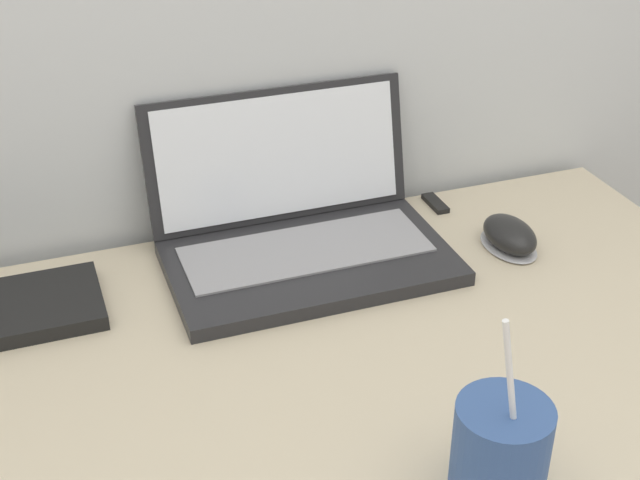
{
  "coord_description": "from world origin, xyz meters",
  "views": [
    {
      "loc": [
        -0.34,
        -0.46,
        1.37
      ],
      "look_at": [
        -0.0,
        0.47,
        0.8
      ],
      "focal_mm": 50.0,
      "sensor_mm": 36.0,
      "label": 1
    }
  ],
  "objects_px": {
    "laptop": "(296,226)",
    "computer_mouse": "(510,236)",
    "usb_stick": "(435,203)",
    "drink_cup": "(500,454)"
  },
  "relations": [
    {
      "from": "drink_cup",
      "to": "computer_mouse",
      "type": "bearing_deg",
      "value": 58.11
    },
    {
      "from": "laptop",
      "to": "usb_stick",
      "type": "bearing_deg",
      "value": 14.3
    },
    {
      "from": "computer_mouse",
      "to": "usb_stick",
      "type": "xyz_separation_m",
      "value": [
        -0.04,
        0.15,
        -0.01
      ]
    },
    {
      "from": "drink_cup",
      "to": "usb_stick",
      "type": "bearing_deg",
      "value": 69.04
    },
    {
      "from": "laptop",
      "to": "drink_cup",
      "type": "relative_size",
      "value": 1.74
    },
    {
      "from": "laptop",
      "to": "drink_cup",
      "type": "height_order",
      "value": "drink_cup"
    },
    {
      "from": "laptop",
      "to": "computer_mouse",
      "type": "height_order",
      "value": "laptop"
    },
    {
      "from": "drink_cup",
      "to": "usb_stick",
      "type": "distance_m",
      "value": 0.61
    },
    {
      "from": "usb_stick",
      "to": "drink_cup",
      "type": "bearing_deg",
      "value": -110.96
    },
    {
      "from": "drink_cup",
      "to": "usb_stick",
      "type": "xyz_separation_m",
      "value": [
        0.22,
        0.57,
        -0.06
      ]
    }
  ]
}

